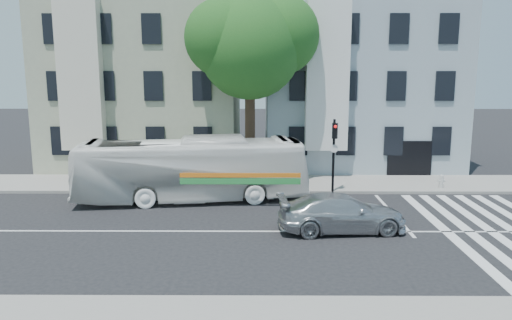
{
  "coord_description": "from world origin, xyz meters",
  "views": [
    {
      "loc": [
        0.5,
        -19.06,
        6.46
      ],
      "look_at": [
        0.37,
        2.73,
        2.4
      ],
      "focal_mm": 35.0,
      "sensor_mm": 36.0,
      "label": 1
    }
  ],
  "objects_px": {
    "bus": "(192,169)",
    "traffic_signal": "(334,146)",
    "sedan": "(342,213)",
    "fire_hydrant": "(441,181)"
  },
  "relations": [
    {
      "from": "sedan",
      "to": "traffic_signal",
      "type": "distance_m",
      "value": 6.11
    },
    {
      "from": "traffic_signal",
      "to": "fire_hydrant",
      "type": "relative_size",
      "value": 5.51
    },
    {
      "from": "bus",
      "to": "traffic_signal",
      "type": "distance_m",
      "value": 7.26
    },
    {
      "from": "sedan",
      "to": "fire_hydrant",
      "type": "bearing_deg",
      "value": -48.57
    },
    {
      "from": "bus",
      "to": "traffic_signal",
      "type": "xyz_separation_m",
      "value": [
        7.1,
        1.2,
        0.94
      ]
    },
    {
      "from": "bus",
      "to": "sedan",
      "type": "bearing_deg",
      "value": -132.91
    },
    {
      "from": "bus",
      "to": "sedan",
      "type": "distance_m",
      "value": 8.09
    },
    {
      "from": "traffic_signal",
      "to": "fire_hydrant",
      "type": "bearing_deg",
      "value": 28.48
    },
    {
      "from": "bus",
      "to": "fire_hydrant",
      "type": "xyz_separation_m",
      "value": [
        13.0,
        2.12,
        -1.05
      ]
    },
    {
      "from": "sedan",
      "to": "fire_hydrant",
      "type": "xyz_separation_m",
      "value": [
        6.41,
        6.75,
        -0.23
      ]
    }
  ]
}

